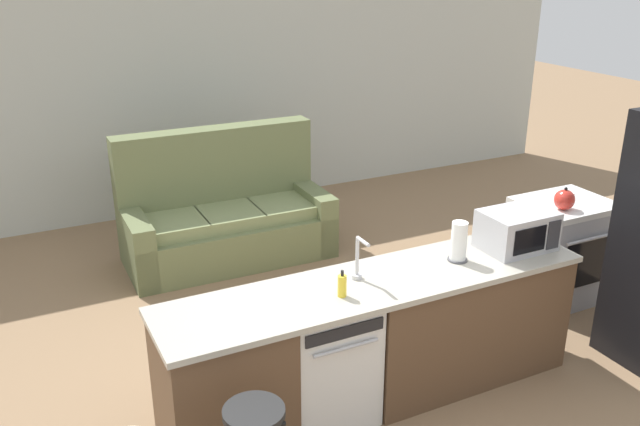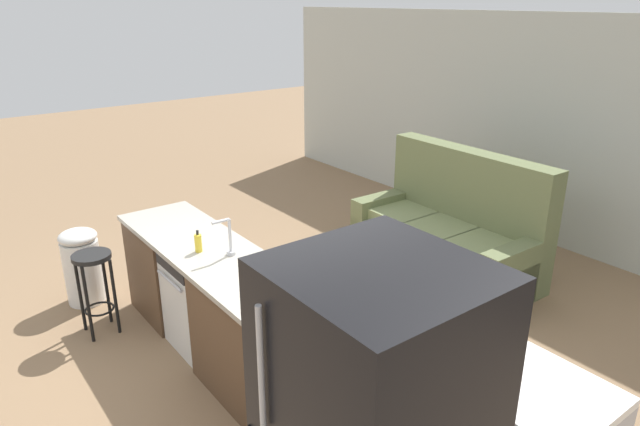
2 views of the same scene
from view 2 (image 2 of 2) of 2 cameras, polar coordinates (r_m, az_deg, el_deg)
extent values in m
plane|color=#896B4C|center=(4.85, -9.43, -13.91)|extent=(24.00, 24.00, 0.00)
cube|color=beige|center=(6.96, 23.53, 7.10)|extent=(10.00, 0.06, 2.60)
cube|color=brown|center=(5.38, -14.38, -5.37)|extent=(0.75, 0.62, 0.86)
cube|color=brown|center=(4.01, -4.03, -14.38)|extent=(1.55, 0.62, 0.86)
cube|color=#ADA899|center=(4.30, -9.16, -5.15)|extent=(2.94, 0.66, 0.04)
cube|color=black|center=(4.72, -8.56, -14.37)|extent=(2.86, 0.56, 0.08)
cube|color=silver|center=(4.83, -11.14, -8.38)|extent=(0.58, 0.58, 0.84)
cube|color=black|center=(4.56, -14.78, -5.40)|extent=(0.52, 0.01, 0.08)
cylinder|color=#B2B2B7|center=(4.60, -14.83, -6.57)|extent=(0.44, 0.02, 0.02)
cube|color=white|center=(3.22, 20.55, -16.11)|extent=(0.76, 0.64, 0.05)
torus|color=black|center=(3.19, 16.65, -15.54)|extent=(0.16, 0.16, 0.01)
torus|color=black|center=(3.05, 22.01, -18.15)|extent=(0.16, 0.16, 0.01)
torus|color=black|center=(3.37, 19.35, -13.73)|extent=(0.16, 0.16, 0.01)
torus|color=black|center=(3.24, 24.49, -16.06)|extent=(0.16, 0.16, 0.01)
cylinder|color=#B2B2B7|center=(2.07, -5.93, -15.21)|extent=(0.02, 0.02, 0.50)
cube|color=#B7B7BC|center=(3.36, 0.16, -9.56)|extent=(0.50, 0.36, 0.28)
cube|color=black|center=(3.30, -2.91, -10.20)|extent=(0.27, 0.01, 0.18)
cube|color=#2D2D33|center=(3.15, -0.65, -11.81)|extent=(0.11, 0.01, 0.21)
cylinder|color=silver|center=(4.41, -8.89, -3.95)|extent=(0.07, 0.07, 0.03)
cylinder|color=silver|center=(4.35, -8.99, -2.22)|extent=(0.02, 0.02, 0.26)
cylinder|color=silver|center=(4.27, -9.91, -0.82)|extent=(0.02, 0.14, 0.02)
cylinder|color=#4C4C51|center=(3.79, -4.24, -8.19)|extent=(0.14, 0.14, 0.01)
cylinder|color=white|center=(3.72, -4.29, -6.29)|extent=(0.11, 0.11, 0.27)
cylinder|color=yellow|center=(4.48, -12.08, -2.97)|extent=(0.06, 0.06, 0.14)
cylinder|color=black|center=(4.45, -12.16, -1.93)|extent=(0.02, 0.02, 0.04)
sphere|color=red|center=(3.14, 16.88, -14.22)|extent=(0.17, 0.17, 0.17)
sphere|color=black|center=(3.08, 17.06, -12.76)|extent=(0.03, 0.03, 0.03)
cone|color=red|center=(3.09, 18.14, -14.56)|extent=(0.08, 0.04, 0.06)
cylinder|color=black|center=(5.12, -21.90, -4.05)|extent=(0.32, 0.32, 0.04)
cylinder|color=black|center=(5.35, -22.86, -7.51)|extent=(0.03, 0.03, 0.70)
cylinder|color=black|center=(5.16, -22.19, -8.50)|extent=(0.03, 0.03, 0.70)
cylinder|color=black|center=(5.40, -20.58, -6.94)|extent=(0.03, 0.03, 0.70)
cylinder|color=black|center=(5.21, -19.82, -7.90)|extent=(0.03, 0.03, 0.70)
torus|color=black|center=(5.34, -21.18, -8.93)|extent=(0.25, 0.25, 0.02)
cylinder|color=white|center=(5.86, -22.60, -5.44)|extent=(0.34, 0.34, 0.62)
ellipsoid|color=white|center=(5.72, -23.09, -2.19)|extent=(0.35, 0.35, 0.14)
cube|color=#667047|center=(6.18, 12.18, -3.89)|extent=(2.01, 0.93, 0.42)
cube|color=#667047|center=(6.26, 14.49, 0.44)|extent=(2.00, 0.27, 1.27)
cube|color=#667047|center=(6.72, 6.56, -0.59)|extent=(0.21, 0.90, 0.62)
cube|color=#667047|center=(5.66, 19.04, -5.90)|extent=(0.21, 0.90, 0.62)
cube|color=#7D8959|center=(6.39, 8.41, -0.18)|extent=(0.57, 0.64, 0.12)
cube|color=#7D8959|center=(6.04, 12.05, -1.68)|extent=(0.57, 0.64, 0.12)
cube|color=#7D8959|center=(5.73, 16.12, -3.34)|extent=(0.57, 0.64, 0.12)
camera|label=1|loc=(5.76, -55.39, 13.81)|focal=38.00mm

